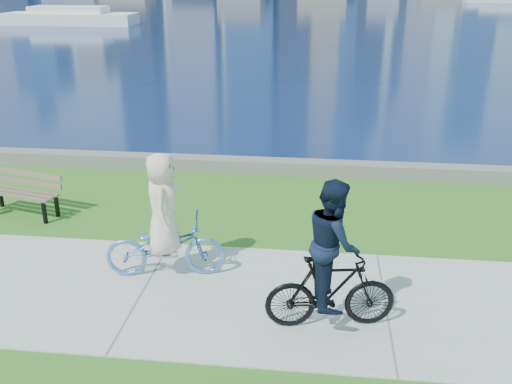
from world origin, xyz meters
The scene contains 8 objects.
ground centered at (0.00, 0.00, 0.00)m, with size 320.00×320.00×0.00m, color #2B651A.
concrete_path centered at (0.00, 0.00, 0.01)m, with size 80.00×3.50×0.02m, color #ACABA6.
seawall centered at (0.00, 6.20, 0.17)m, with size 90.00×0.50×0.35m, color #65645E.
bay_water centered at (0.00, 72.00, 0.00)m, with size 320.00×131.00×0.01m, color #0B1B48.
ferry_near centered at (-21.31, 45.80, 0.71)m, with size 12.51×3.57×1.70m.
park_bench centered at (-3.56, 2.89, 0.56)m, with size 1.86×1.01×0.91m.
cyclist_woman centered at (0.25, 0.59, 0.85)m, with size 1.05×2.16×2.24m.
cyclist_man centered at (3.09, -0.64, 1.00)m, with size 0.88×2.01×2.34m.
Camera 1 is at (2.86, -8.00, 5.06)m, focal length 40.00 mm.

